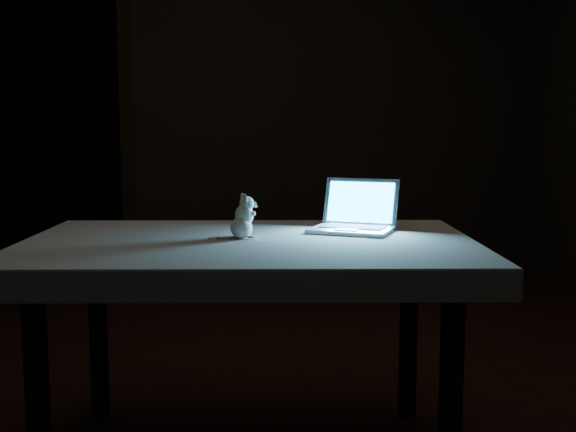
{
  "coord_description": "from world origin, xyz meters",
  "views": [
    {
      "loc": [
        -0.59,
        -2.4,
        1.06
      ],
      "look_at": [
        -0.11,
        -0.21,
        0.78
      ],
      "focal_mm": 45.0,
      "sensor_mm": 36.0,
      "label": 1
    }
  ],
  "objects": [
    {
      "name": "back_wall",
      "position": [
        0.0,
        2.5,
        1.3
      ],
      "size": [
        4.5,
        0.04,
        2.6
      ],
      "primitive_type": "cube",
      "color": "black",
      "rests_on": "ground"
    },
    {
      "name": "tablecloth",
      "position": [
        -0.23,
        -0.17,
        0.67
      ],
      "size": [
        1.65,
        1.4,
        0.08
      ],
      "primitive_type": null,
      "rotation": [
        0.0,
        0.0,
        -0.4
      ],
      "color": "#BBAB9D",
      "rests_on": "table"
    },
    {
      "name": "floor",
      "position": [
        0.0,
        0.0,
        0.0
      ],
      "size": [
        5.0,
        5.0,
        0.0
      ],
      "primitive_type": "plane",
      "color": "black",
      "rests_on": "ground"
    },
    {
      "name": "plush_mouse",
      "position": [
        -0.25,
        -0.19,
        0.78
      ],
      "size": [
        0.13,
        0.13,
        0.14
      ],
      "primitive_type": null,
      "rotation": [
        0.0,
        0.0,
        -0.26
      ],
      "color": "white",
      "rests_on": "tablecloth"
    },
    {
      "name": "table",
      "position": [
        -0.23,
        -0.22,
        0.35
      ],
      "size": [
        1.46,
        1.09,
        0.7
      ],
      "primitive_type": null,
      "rotation": [
        0.0,
        0.0,
        -0.21
      ],
      "color": "black",
      "rests_on": "floor"
    },
    {
      "name": "doorway",
      "position": [
        -1.1,
        2.5,
        1.06
      ],
      "size": [
        1.06,
        0.36,
        2.13
      ],
      "primitive_type": null,
      "color": "black",
      "rests_on": "back_wall"
    },
    {
      "name": "laptop",
      "position": [
        0.12,
        -0.13,
        0.8
      ],
      "size": [
        0.34,
        0.33,
        0.18
      ],
      "primitive_type": null,
      "rotation": [
        0.0,
        0.0,
        -0.58
      ],
      "color": "silver",
      "rests_on": "tablecloth"
    }
  ]
}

